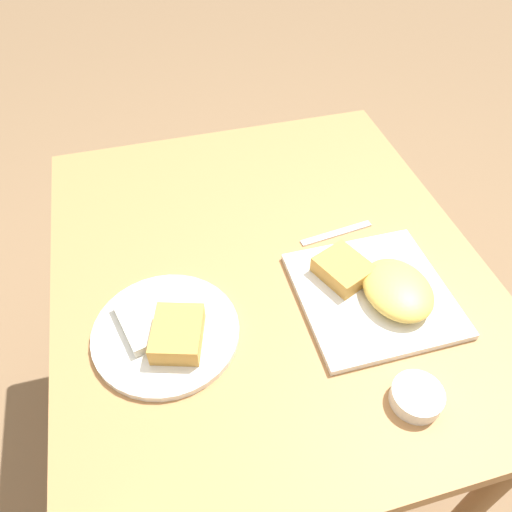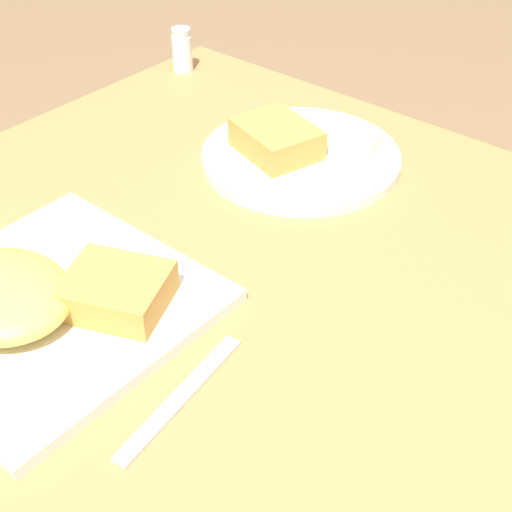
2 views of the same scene
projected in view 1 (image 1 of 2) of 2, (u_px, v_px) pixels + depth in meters
ground_plane at (264, 420)px, 1.60m from camera, size 8.00×8.00×0.00m
dining_table at (267, 289)px, 1.11m from camera, size 1.02×0.88×0.75m
plate_square_near at (378, 289)px, 0.97m from camera, size 0.29×0.29×0.06m
plate_oval_far at (166, 332)px, 0.91m from camera, size 0.27×0.27×0.05m
sauce_ramekin at (417, 397)px, 0.82m from camera, size 0.09×0.09×0.03m
butter_knife at (336, 233)px, 1.11m from camera, size 0.04×0.17×0.00m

